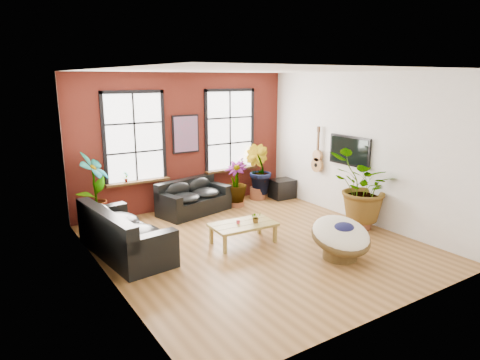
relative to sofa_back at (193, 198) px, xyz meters
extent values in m
cube|color=brown|center=(0.11, -2.65, -0.39)|extent=(6.00, 6.50, 0.02)
cube|color=white|center=(0.11, -2.65, 3.13)|extent=(6.00, 6.50, 0.02)
cube|color=#501812|center=(0.11, 0.61, 1.37)|extent=(6.00, 0.02, 3.50)
cube|color=silver|center=(0.11, -5.91, 1.37)|extent=(6.00, 0.02, 3.50)
cube|color=silver|center=(-2.90, -2.65, 1.37)|extent=(0.02, 6.50, 3.50)
cube|color=silver|center=(3.12, -2.65, 1.37)|extent=(0.02, 6.50, 3.50)
cube|color=white|center=(-1.24, 0.55, 1.57)|extent=(1.40, 0.02, 2.10)
cube|color=#38230F|center=(-1.24, 0.48, 0.49)|extent=(1.60, 0.22, 0.06)
cube|color=white|center=(1.46, 0.55, 1.57)|extent=(1.40, 0.02, 2.10)
cube|color=#38230F|center=(1.46, 0.48, 0.49)|extent=(1.60, 0.22, 0.06)
cube|color=black|center=(0.01, -0.05, -0.17)|extent=(1.98, 1.28, 0.41)
cube|color=black|center=(-0.06, 0.27, 0.25)|extent=(1.82, 0.63, 0.42)
cube|color=black|center=(-0.77, -0.24, 0.14)|extent=(0.42, 0.91, 0.22)
cube|color=black|center=(0.79, 0.13, 0.14)|extent=(0.42, 0.91, 0.22)
ellipsoid|color=black|center=(-0.31, -0.18, 0.09)|extent=(0.92, 0.90, 0.24)
ellipsoid|color=black|center=(-0.37, 0.07, 0.25)|extent=(0.80, 0.41, 0.41)
ellipsoid|color=black|center=(0.36, -0.02, 0.09)|extent=(0.92, 0.90, 0.24)
ellipsoid|color=black|center=(0.30, 0.23, 0.25)|extent=(0.80, 0.41, 0.41)
cube|color=black|center=(-2.30, -1.68, -0.14)|extent=(1.26, 2.49, 0.47)
cube|color=black|center=(-2.68, -1.72, 0.33)|extent=(0.51, 2.40, 0.48)
cube|color=black|center=(-2.18, -2.74, 0.21)|extent=(1.02, 0.35, 0.24)
cube|color=black|center=(-2.42, -0.61, 0.21)|extent=(1.02, 0.35, 0.24)
ellipsoid|color=black|center=(-2.19, -2.14, 0.16)|extent=(0.95, 1.13, 0.27)
ellipsoid|color=black|center=(-2.48, -2.18, 0.33)|extent=(0.38, 1.07, 0.46)
ellipsoid|color=black|center=(-2.30, -1.20, 0.16)|extent=(0.95, 1.13, 0.27)
ellipsoid|color=black|center=(-2.58, -1.23, 0.33)|extent=(0.38, 1.07, 0.46)
cube|color=olive|center=(-0.06, -2.45, 0.02)|extent=(1.37, 0.83, 0.06)
cube|color=#38230F|center=(-0.07, -2.58, 0.05)|extent=(1.33, 0.08, 0.00)
cube|color=#38230F|center=(-0.06, -2.32, 0.05)|extent=(1.33, 0.08, 0.00)
cube|color=olive|center=(-0.67, -2.72, -0.19)|extent=(0.07, 0.07, 0.37)
cube|color=olive|center=(0.51, -2.78, -0.19)|extent=(0.07, 0.07, 0.37)
cube|color=olive|center=(-0.64, -2.11, -0.19)|extent=(0.07, 0.07, 0.37)
cube|color=olive|center=(0.54, -2.18, -0.19)|extent=(0.07, 0.07, 0.37)
cylinder|color=#CD3345|center=(-0.16, -2.40, 0.09)|extent=(0.08, 0.08, 0.09)
cylinder|color=#523E1D|center=(1.06, -4.10, -0.25)|extent=(0.75, 0.75, 0.26)
torus|color=#523E1D|center=(1.06, -4.10, 0.06)|extent=(1.30, 1.30, 0.51)
ellipsoid|color=white|center=(1.06, -4.10, 0.12)|extent=(1.27, 1.32, 0.70)
ellipsoid|color=#151744|center=(1.06, -4.16, 0.25)|extent=(0.49, 0.42, 0.20)
cube|color=black|center=(0.11, 0.54, 1.57)|extent=(0.74, 0.04, 0.98)
cube|color=#0C7F8C|center=(0.11, 0.51, 1.57)|extent=(0.66, 0.02, 0.90)
cube|color=black|center=(3.06, -2.35, 1.27)|extent=(0.06, 1.25, 0.72)
cube|color=black|center=(3.03, -2.35, 1.27)|extent=(0.01, 1.15, 0.62)
cylinder|color=#B27F4C|center=(3.01, -1.30, 0.75)|extent=(0.09, 0.38, 0.38)
cylinder|color=#B27F4C|center=(3.01, -1.30, 1.00)|extent=(0.09, 0.30, 0.30)
cylinder|color=black|center=(3.01, -1.30, 0.75)|extent=(0.09, 0.11, 0.11)
cube|color=#38230F|center=(3.01, -1.30, 1.37)|extent=(0.04, 0.05, 0.55)
cube|color=#38230F|center=(3.01, -1.30, 1.69)|extent=(0.06, 0.06, 0.14)
cube|color=black|center=(2.77, -0.17, -0.11)|extent=(0.67, 0.57, 0.54)
cylinder|color=brown|center=(-2.35, 0.19, -0.19)|extent=(0.51, 0.51, 0.37)
cylinder|color=brown|center=(2.13, 0.13, -0.21)|extent=(0.47, 0.47, 0.33)
cylinder|color=brown|center=(2.67, -3.14, -0.19)|extent=(0.56, 0.56, 0.37)
cylinder|color=brown|center=(1.23, -0.13, -0.22)|extent=(0.46, 0.46, 0.32)
imported|color=#1F4412|center=(-2.36, 0.18, 0.58)|extent=(0.98, 1.02, 1.61)
imported|color=#1F4412|center=(2.16, 0.16, 0.47)|extent=(0.85, 0.93, 1.39)
imported|color=#1F4412|center=(2.68, -3.18, 0.59)|extent=(1.62, 1.46, 1.62)
imported|color=#1F4412|center=(1.21, -0.15, 0.30)|extent=(0.84, 0.84, 1.08)
imported|color=#1F4412|center=(0.19, -2.54, 0.17)|extent=(0.24, 0.22, 0.23)
imported|color=#1F4412|center=(-1.54, 0.48, 0.66)|extent=(0.17, 0.17, 0.27)
imported|color=#1F4412|center=(1.81, 0.48, 0.66)|extent=(0.19, 0.19, 0.27)
camera|label=1|loc=(-4.67, -9.46, 2.99)|focal=32.00mm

